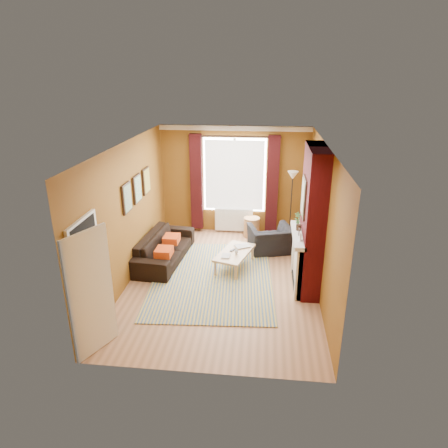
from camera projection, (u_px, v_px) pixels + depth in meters
The scene contains 12 objects.
ground at pixel (223, 280), 8.29m from camera, with size 5.50×5.50×0.00m, color #996845.
room_walls at pixel (256, 214), 7.99m from camera, with size 3.82×5.54×2.83m.
striped_rug at pixel (213, 277), 8.38m from camera, with size 2.67×3.55×0.02m.
sofa at pixel (164, 248), 9.05m from camera, with size 2.14×0.84×0.63m, color black.
armchair at pixel (270, 239), 9.48m from camera, with size 0.97×0.85×0.63m, color black.
coffee_table at pixel (235, 253), 8.69m from camera, with size 0.89×1.27×0.38m.
wicker_stool at pixel (252, 227), 10.38m from camera, with size 0.53×0.53×0.52m.
floor_lamp at pixel (292, 186), 9.76m from camera, with size 0.31×0.31×1.79m.
book_a at pixel (222, 256), 8.47m from camera, with size 0.18×0.24×0.02m, color #999999.
book_b at pixel (240, 244), 9.03m from camera, with size 0.24×0.33×0.03m, color #999999.
mug at pixel (236, 252), 8.56m from camera, with size 0.09×0.09×0.08m, color #999999.
tv_remote at pixel (233, 250), 8.73m from camera, with size 0.12×0.16×0.02m.
Camera 1 is at (0.82, -7.27, 4.07)m, focal length 32.00 mm.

